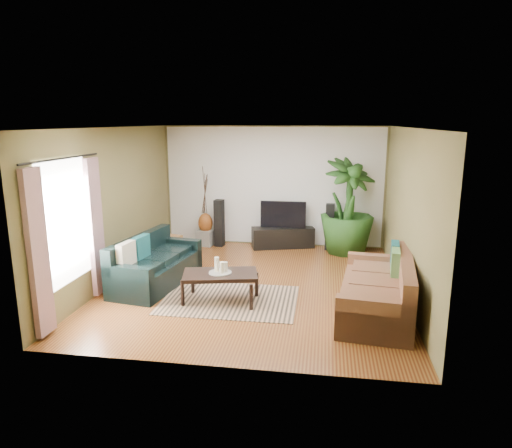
% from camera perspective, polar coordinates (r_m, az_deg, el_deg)
% --- Properties ---
extents(floor, '(5.50, 5.50, 0.00)m').
position_cam_1_polar(floor, '(8.06, -0.22, -7.62)').
color(floor, brown).
rests_on(floor, ground).
extents(ceiling, '(5.50, 5.50, 0.00)m').
position_cam_1_polar(ceiling, '(7.55, -0.24, 11.96)').
color(ceiling, white).
rests_on(ceiling, ground).
extents(wall_back, '(5.00, 0.00, 5.00)m').
position_cam_1_polar(wall_back, '(10.38, 2.14, 4.71)').
color(wall_back, brown).
rests_on(wall_back, ground).
extents(wall_front, '(5.00, 0.00, 5.00)m').
position_cam_1_polar(wall_front, '(5.07, -5.07, -4.01)').
color(wall_front, brown).
rests_on(wall_front, ground).
extents(wall_left, '(0.00, 5.50, 5.50)m').
position_cam_1_polar(wall_left, '(8.44, -17.25, 2.26)').
color(wall_left, brown).
rests_on(wall_left, ground).
extents(wall_right, '(0.00, 5.50, 5.50)m').
position_cam_1_polar(wall_right, '(7.71, 18.45, 1.22)').
color(wall_right, brown).
rests_on(wall_right, ground).
extents(backwall_panel, '(4.90, 0.00, 4.90)m').
position_cam_1_polar(backwall_panel, '(10.37, 2.13, 4.70)').
color(backwall_panel, white).
rests_on(backwall_panel, ground).
extents(window_pane, '(0.00, 1.80, 1.80)m').
position_cam_1_polar(window_pane, '(7.05, -22.74, 0.24)').
color(window_pane, white).
rests_on(window_pane, ground).
extents(curtain_near, '(0.08, 0.35, 2.20)m').
position_cam_1_polar(curtain_near, '(6.47, -25.58, -3.37)').
color(curtain_near, gray).
rests_on(curtain_near, ground).
extents(curtain_far, '(0.08, 0.35, 2.20)m').
position_cam_1_polar(curtain_far, '(7.71, -19.41, -0.38)').
color(curtain_far, gray).
rests_on(curtain_far, ground).
extents(curtain_rod, '(0.03, 1.90, 0.03)m').
position_cam_1_polar(curtain_rod, '(6.90, -23.03, 7.55)').
color(curtain_rod, black).
rests_on(curtain_rod, ground).
extents(sofa_left, '(1.13, 2.07, 0.85)m').
position_cam_1_polar(sofa_left, '(8.16, -12.31, -4.50)').
color(sofa_left, black).
rests_on(sofa_left, floor).
extents(sofa_right, '(1.25, 2.31, 0.85)m').
position_cam_1_polar(sofa_right, '(7.06, 14.81, -7.39)').
color(sofa_right, brown).
rests_on(sofa_right, floor).
extents(area_rug, '(2.14, 1.52, 0.01)m').
position_cam_1_polar(area_rug, '(7.42, -3.30, -9.44)').
color(area_rug, tan).
rests_on(area_rug, floor).
extents(coffee_table, '(1.26, 0.86, 0.47)m').
position_cam_1_polar(coffee_table, '(7.31, -4.46, -7.87)').
color(coffee_table, black).
rests_on(coffee_table, floor).
extents(candle_tray, '(0.36, 0.36, 0.02)m').
position_cam_1_polar(candle_tray, '(7.22, -4.49, -6.06)').
color(candle_tray, gray).
rests_on(candle_tray, coffee_table).
extents(candle_tall, '(0.07, 0.07, 0.23)m').
position_cam_1_polar(candle_tall, '(7.23, -4.92, -5.03)').
color(candle_tall, beige).
rests_on(candle_tall, candle_tray).
extents(candle_mid, '(0.07, 0.07, 0.18)m').
position_cam_1_polar(candle_mid, '(7.15, -4.27, -5.44)').
color(candle_mid, white).
rests_on(candle_mid, candle_tray).
extents(candle_short, '(0.07, 0.07, 0.15)m').
position_cam_1_polar(candle_short, '(7.24, -3.86, -5.33)').
color(candle_short, beige).
rests_on(candle_short, candle_tray).
extents(tv_stand, '(1.45, 0.79, 0.46)m').
position_cam_1_polar(tv_stand, '(10.33, 3.37, -1.68)').
color(tv_stand, black).
rests_on(tv_stand, floor).
extents(television, '(1.02, 0.06, 0.60)m').
position_cam_1_polar(television, '(10.21, 3.41, 1.20)').
color(television, black).
rests_on(television, tv_stand).
extents(speaker_left, '(0.22, 0.24, 1.07)m').
position_cam_1_polar(speaker_left, '(10.40, -4.61, 0.12)').
color(speaker_left, black).
rests_on(speaker_left, floor).
extents(speaker_right, '(0.19, 0.21, 1.02)m').
position_cam_1_polar(speaker_right, '(10.22, 9.19, -0.36)').
color(speaker_right, black).
rests_on(speaker_right, floor).
extents(potted_plant, '(1.61, 1.61, 2.04)m').
position_cam_1_polar(potted_plant, '(9.93, 11.33, 2.17)').
color(potted_plant, '#1F4918').
rests_on(potted_plant, floor).
extents(plant_pot, '(0.38, 0.38, 0.29)m').
position_cam_1_polar(plant_pot, '(10.13, 11.12, -2.70)').
color(plant_pot, black).
rests_on(plant_pot, floor).
extents(pedestal, '(0.42, 0.42, 0.36)m').
position_cam_1_polar(pedestal, '(10.58, -6.30, -1.68)').
color(pedestal, gray).
rests_on(pedestal, floor).
extents(vase, '(0.33, 0.33, 0.46)m').
position_cam_1_polar(vase, '(10.50, -6.34, 0.13)').
color(vase, brown).
rests_on(vase, pedestal).
extents(side_table, '(0.59, 0.59, 0.52)m').
position_cam_1_polar(side_table, '(9.44, -11.13, -3.11)').
color(side_table, brown).
rests_on(side_table, floor).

